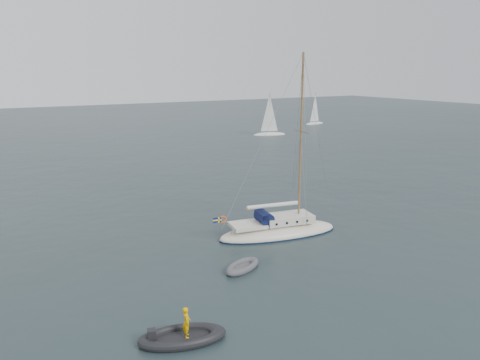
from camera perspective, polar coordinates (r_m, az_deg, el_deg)
ground at (r=35.24m, az=4.07°, el=-8.04°), size 300.00×300.00×0.00m
sailboat at (r=37.20m, az=4.74°, el=-5.06°), size 10.35×3.10×14.74m
dinghy at (r=31.25m, az=0.30°, el=-10.50°), size 3.11×1.41×0.45m
rib at (r=23.97m, az=-7.07°, el=-18.36°), size 4.31×1.96×1.79m
distant_yacht_b at (r=114.13m, az=9.11°, el=8.42°), size 5.91×3.15×7.83m
distant_yacht_c at (r=93.59m, az=3.61°, el=7.78°), size 6.69×3.57×8.87m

